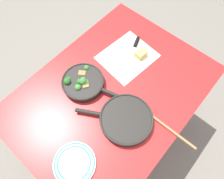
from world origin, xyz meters
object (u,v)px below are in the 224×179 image
at_px(skillet_eggs, 126,119).
at_px(dinner_plate_stack, 74,163).
at_px(skillet_broccoli, 83,82).
at_px(grater_knife, 134,47).
at_px(wooden_spoon, 157,120).
at_px(cheese_block, 141,54).

relative_size(skillet_eggs, dinner_plate_stack, 1.84).
distance_m(skillet_broccoli, grater_knife, 0.43).
distance_m(skillet_broccoli, wooden_spoon, 0.49).
relative_size(skillet_broccoli, wooden_spoon, 0.89).
xyz_separation_m(skillet_eggs, grater_knife, (0.44, 0.28, -0.02)).
relative_size(skillet_eggs, wooden_spoon, 1.00).
bearing_deg(skillet_eggs, wooden_spoon, -168.64).
xyz_separation_m(cheese_block, dinner_plate_stack, (-0.77, -0.16, -0.01)).
bearing_deg(skillet_broccoli, dinner_plate_stack, -67.45).
bearing_deg(skillet_eggs, cheese_block, -93.45).
distance_m(grater_knife, cheese_block, 0.07).
height_order(skillet_eggs, cheese_block, skillet_eggs).
bearing_deg(cheese_block, dinner_plate_stack, -168.05).
height_order(cheese_block, dinner_plate_stack, cheese_block).
distance_m(skillet_broccoli, cheese_block, 0.43).
bearing_deg(grater_knife, cheese_block, 52.06).
bearing_deg(cheese_block, skillet_broccoli, 161.93).
bearing_deg(grater_knife, skillet_eggs, 11.38).
relative_size(skillet_eggs, cheese_block, 5.13).
bearing_deg(cheese_block, wooden_spoon, -130.51).
xyz_separation_m(skillet_eggs, wooden_spoon, (0.12, -0.13, -0.02)).
height_order(grater_knife, cheese_block, cheese_block).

